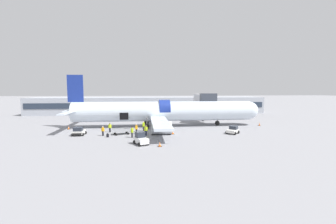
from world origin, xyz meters
TOP-DOWN VIEW (x-y plane):
  - ground_plane at (0.00, 0.00)m, footprint 500.00×500.00m
  - terminal_strip at (0.00, 32.23)m, footprint 74.87×11.56m
  - jet_bridge_stub at (12.80, 9.87)m, footprint 3.63×9.75m
  - airplane at (2.10, 3.90)m, footprint 41.53×32.26m
  - baggage_tug_lead at (-12.75, -3.85)m, footprint 2.19×2.51m
  - baggage_tug_mid at (-2.18, -11.42)m, footprint 2.42×2.82m
  - baggage_tug_rear at (13.85, -5.29)m, footprint 2.67×2.69m
  - baggage_cart_loading at (-5.52, -3.77)m, footprint 3.89×2.33m
  - ground_crew_loader_a at (-3.63, -6.75)m, footprint 0.47×0.62m
  - ground_crew_loader_b at (-1.39, -5.35)m, footprint 0.61×0.43m
  - ground_crew_driver at (-8.60, -4.72)m, footprint 0.57×0.46m
  - ground_crew_supervisor at (-3.05, -3.60)m, footprint 0.54×0.54m
  - ground_crew_helper at (-7.90, -1.57)m, footprint 0.58×0.40m
  - ground_crew_marshal at (-1.79, -0.94)m, footprint 0.56×0.59m
  - suitcase_on_tarmac_upright at (-7.64, -5.96)m, footprint 0.40×0.32m
  - safety_cone_nose at (23.07, 2.65)m, footprint 0.47×0.47m
  - safety_cone_engine_left at (0.40, -12.90)m, footprint 0.55×0.55m
  - safety_cone_wingtip at (3.28, -4.57)m, footprint 0.52×0.52m
  - safety_cone_tail at (-16.40, 2.34)m, footprint 0.48×0.48m

SIDE VIEW (x-z plane):
  - ground_plane at x=0.00m, z-range 0.00..0.00m
  - suitcase_on_tarmac_upright at x=-7.64m, z-range -0.05..0.58m
  - safety_cone_wingtip at x=3.28m, z-range -0.02..0.57m
  - safety_cone_engine_left at x=0.40m, z-range -0.02..0.61m
  - safety_cone_nose at x=23.07m, z-range -0.02..0.66m
  - safety_cone_tail at x=-16.40m, z-range -0.02..0.68m
  - baggage_cart_loading at x=-5.52m, z-range 0.00..1.04m
  - baggage_tug_rear at x=13.85m, z-range -0.10..1.25m
  - baggage_tug_lead at x=-12.75m, z-range -0.10..1.34m
  - baggage_tug_mid at x=-2.18m, z-range -0.15..1.59m
  - ground_crew_driver at x=-8.60m, z-range 0.04..1.67m
  - ground_crew_helper at x=-7.90m, z-range 0.04..1.73m
  - ground_crew_supervisor at x=-3.05m, z-range 0.04..1.75m
  - ground_crew_loader_b at x=-1.39m, z-range 0.05..1.79m
  - ground_crew_loader_a at x=-3.63m, z-range 0.05..1.82m
  - ground_crew_marshal at x=-1.79m, z-range 0.05..1.85m
  - terminal_strip at x=0.00m, z-range 0.00..5.28m
  - airplane at x=2.10m, z-range -2.22..8.45m
  - jet_bridge_stub at x=12.80m, z-range 1.73..8.62m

